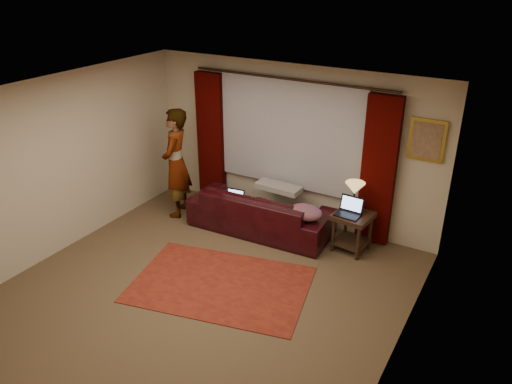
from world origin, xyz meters
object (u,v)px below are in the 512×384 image
end_table (352,232)px  tiffany_lamp (354,197)px  laptop_sofa (233,198)px  person (176,163)px  sofa (260,204)px  laptop_table (348,207)px

end_table → tiffany_lamp: tiffany_lamp is taller
laptop_sofa → person: person is taller
sofa → tiffany_lamp: tiffany_lamp is taller
laptop_sofa → tiffany_lamp: size_ratio=0.69×
laptop_sofa → end_table: laptop_sofa is taller
tiffany_lamp → sofa: bearing=-171.3°
end_table → laptop_table: size_ratio=1.57×
laptop_sofa → laptop_table: size_ratio=0.83×
laptop_sofa → tiffany_lamp: bearing=6.5°
sofa → laptop_table: 1.47m
end_table → tiffany_lamp: size_ratio=1.30×
end_table → laptop_table: 0.45m
tiffany_lamp → laptop_table: bearing=-97.2°
tiffany_lamp → person: person is taller
end_table → sofa: bearing=-174.4°
end_table → person: (-3.01, -0.34, 0.63)m
tiffany_lamp → person: (-2.97, -0.42, 0.09)m
laptop_sofa → end_table: bearing=4.0°
end_table → person: bearing=-173.5°
sofa → person: person is taller
laptop_sofa → laptop_table: bearing=1.9°
end_table → person: size_ratio=0.33×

